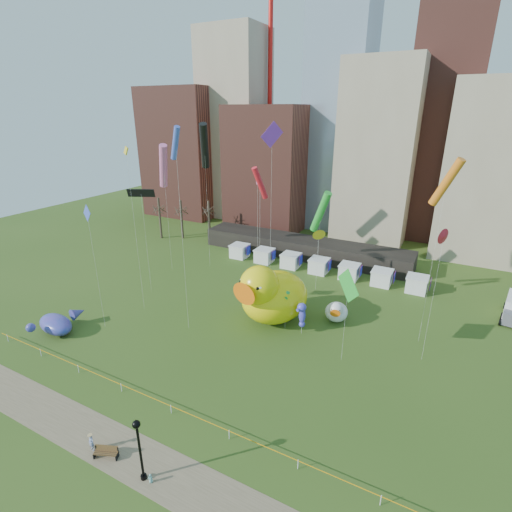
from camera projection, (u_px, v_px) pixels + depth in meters
The scene contains 30 objects.
ground at pixel (171, 413), 33.97m from camera, with size 160.00×160.00×0.00m, color #304E18.
footpath at pixel (130, 455), 29.85m from camera, with size 70.00×4.00×0.02m, color brown.
skyline at pixel (373, 129), 75.70m from camera, with size 101.00×23.00×68.00m.
pavilion at pixel (304, 248), 69.80m from camera, with size 38.00×6.00×3.20m, color black.
vendor_tents at pixel (319, 266), 62.83m from camera, with size 33.24×2.80×2.40m.
bare_trees at pixel (183, 219), 79.20m from camera, with size 8.44×6.44×8.50m.
caution_tape at pixel (171, 407), 33.73m from camera, with size 50.00×0.06×0.90m.
big_duck at pixel (271, 294), 47.49m from camera, with size 9.75×11.42×8.11m.
small_duck at pixel (336, 311), 48.29m from camera, with size 3.41×4.15×3.00m.
seahorse_green at pixel (286, 301), 45.75m from camera, with size 1.63×1.81×5.30m.
seahorse_purple at pixel (302, 313), 45.02m from camera, with size 1.32×1.51×4.09m.
whale_inflatable at pixel (57, 323), 46.15m from camera, with size 5.80×6.96×2.38m.
park_bench at pixel (106, 452), 29.54m from camera, with size 1.92×1.24×0.94m.
lamppost at pixel (139, 444), 26.77m from camera, with size 0.57×0.57×5.48m.
woman at pixel (91, 443), 30.04m from camera, with size 0.53×0.35×1.45m, color white.
toddler at pixel (151, 478), 27.53m from camera, with size 0.26×0.19×0.76m, color silver.
kite_0 at pixel (444, 237), 36.35m from camera, with size 0.70×1.43×14.60m.
kite_1 at pixel (258, 177), 54.90m from camera, with size 1.43×2.04×17.22m.
kite_2 at pixel (141, 193), 51.73m from camera, with size 3.57×2.03×15.14m.
kite_3 at pixel (321, 212), 57.24m from camera, with size 3.95×3.02×14.16m.
kite_4 at pixel (126, 152), 44.70m from camera, with size 2.34×2.01×21.05m.
kite_5 at pixel (88, 217), 42.62m from camera, with size 1.95×0.68×15.41m.
kite_6 at pixel (446, 182), 38.01m from camera, with size 3.07×2.06×20.89m.
kite_7 at pixel (272, 139), 43.40m from camera, with size 1.67×2.43×23.91m.
kite_8 at pixel (260, 183), 42.75m from camera, with size 1.51×2.27×19.31m.
kite_9 at pixel (163, 166), 58.87m from camera, with size 3.85×3.57×20.42m.
kite_10 at pixel (204, 146), 59.05m from camera, with size 3.28×4.17×23.38m.
kite_11 at pixel (348, 286), 38.14m from camera, with size 2.78×2.22×10.51m.
kite_12 at pixel (319, 235), 54.24m from camera, with size 1.02×1.18×9.27m.
kite_13 at pixel (175, 143), 39.49m from camera, with size 2.12×1.50×23.64m.
Camera 1 is at (19.16, -20.13, 25.12)m, focal length 27.00 mm.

